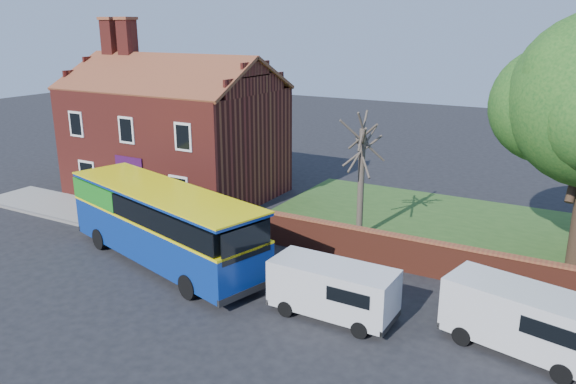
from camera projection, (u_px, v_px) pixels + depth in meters
The scene contains 10 objects.
ground at pixel (128, 287), 22.69m from camera, with size 120.00×120.00×0.00m, color black.
pavement at pixel (110, 217), 30.77m from camera, with size 18.00×3.50×0.12m, color gray.
kerb at pixel (85, 226), 29.30m from camera, with size 18.00×0.15×0.14m, color slate.
grass_strip at pixel (517, 241), 27.41m from camera, with size 26.00×12.00×0.04m, color #426B28.
shop_building at pixel (175, 139), 34.61m from camera, with size 12.30×8.13×10.50m.
boundary_wall at pixel (497, 271), 22.18m from camera, with size 22.00×0.38×1.60m.
bus at pixel (159, 220), 24.73m from camera, with size 11.49×5.70×3.39m.
van_near at pixel (333, 288), 20.10m from camera, with size 4.57×1.97×1.99m.
van_far at pixel (524, 318), 17.91m from camera, with size 5.21×2.98×2.15m.
bare_tree at pixel (361, 178), 27.13m from camera, with size 2.24×2.67×5.98m.
Camera 1 is at (15.80, -14.78, 10.18)m, focal length 35.00 mm.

